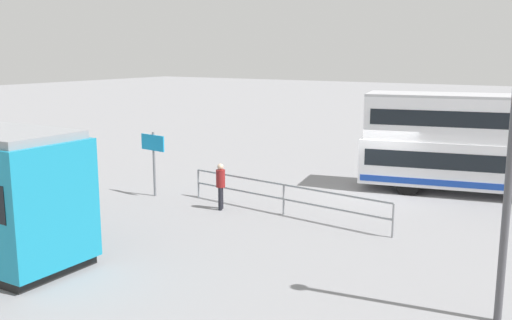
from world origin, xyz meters
TOP-DOWN VIEW (x-y plane):
  - ground_plane at (0.00, 0.00)m, footprint 160.00×160.00m
  - double_decker_bus at (-3.73, -2.13)m, footprint 10.43×4.54m
  - pedestrian_near_railing at (4.07, 5.12)m, footprint 0.43×0.43m
  - pedestrian_railing at (1.86, 4.52)m, footprint 8.04×0.94m
  - info_sign at (7.36, 4.89)m, footprint 1.26×0.23m
  - street_lamp at (-5.76, 9.12)m, footprint 0.36×0.36m

SIDE VIEW (x-z plane):
  - ground_plane at x=0.00m, z-range 0.00..0.00m
  - pedestrian_railing at x=1.86m, z-range 0.20..1.28m
  - pedestrian_near_railing at x=4.07m, z-range 0.12..1.77m
  - info_sign at x=7.36m, z-range 0.51..3.00m
  - double_decker_bus at x=-3.73m, z-range 0.03..3.91m
  - street_lamp at x=-5.76m, z-range 0.57..6.93m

